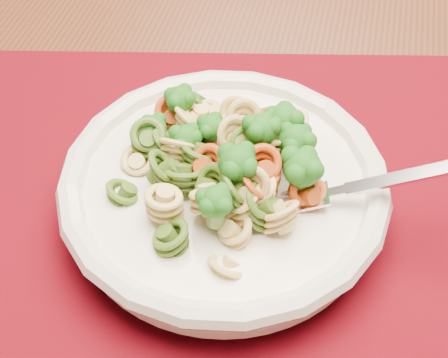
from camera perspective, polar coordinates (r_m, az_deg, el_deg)
The scene contains 5 objects.
dining_table at distance 0.62m, azimuth 5.49°, elevation -5.35°, with size 1.58×1.26×0.74m.
placemat at distance 0.52m, azimuth 0.38°, elevation -1.80°, with size 0.49×0.38×0.00m, color #53030C.
pasta_bowl at distance 0.48m, azimuth 0.00°, elevation -0.82°, with size 0.25×0.25×0.05m.
pasta_broccoli_heap at distance 0.47m, azimuth 0.00°, elevation 0.48°, with size 0.22×0.22×0.06m, color #D8B96A, non-canonical shape.
fork at distance 0.46m, azimuth 8.01°, elevation -1.63°, with size 0.19×0.02×0.01m, color silver, non-canonical shape.
Camera 1 is at (0.28, -0.72, 1.14)m, focal length 50.00 mm.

